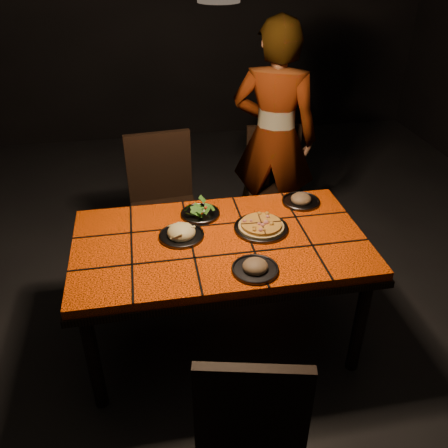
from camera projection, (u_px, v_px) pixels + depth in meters
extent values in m
cube|color=black|center=(221.00, 339.00, 3.01)|extent=(6.00, 7.00, 0.04)
cube|color=black|center=(165.00, 4.00, 5.12)|extent=(6.00, 0.04, 3.00)
cube|color=#FF4C08|center=(220.00, 243.00, 2.62)|extent=(1.60, 0.90, 0.05)
cube|color=black|center=(220.00, 249.00, 2.64)|extent=(1.62, 0.92, 0.04)
cylinder|color=black|center=(94.00, 361.00, 2.41)|extent=(0.07, 0.07, 0.66)
cylinder|color=black|center=(359.00, 325.00, 2.63)|extent=(0.07, 0.07, 0.66)
cylinder|color=black|center=(100.00, 273.00, 3.03)|extent=(0.07, 0.07, 0.66)
cylinder|color=black|center=(314.00, 250.00, 3.24)|extent=(0.07, 0.07, 0.66)
cube|color=black|center=(250.00, 410.00, 2.02)|extent=(0.51, 0.51, 0.04)
cube|color=black|center=(252.00, 412.00, 1.73)|extent=(0.42, 0.13, 0.47)
cylinder|color=black|center=(284.00, 412.00, 2.29)|extent=(0.04, 0.04, 0.44)
cylinder|color=black|center=(213.00, 409.00, 2.30)|extent=(0.04, 0.04, 0.44)
cube|color=black|center=(166.00, 214.00, 3.33)|extent=(0.50, 0.50, 0.04)
cube|color=black|center=(159.00, 166.00, 3.36)|extent=(0.46, 0.09, 0.50)
cylinder|color=black|center=(147.00, 263.00, 3.28)|extent=(0.04, 0.04, 0.47)
cylinder|color=black|center=(199.00, 254.00, 3.36)|extent=(0.04, 0.04, 0.47)
cylinder|color=black|center=(140.00, 234.00, 3.58)|extent=(0.04, 0.04, 0.47)
cylinder|color=black|center=(188.00, 227.00, 3.66)|extent=(0.04, 0.04, 0.47)
cube|color=black|center=(276.00, 194.00, 3.67)|extent=(0.46, 0.46, 0.04)
cube|color=black|center=(273.00, 154.00, 3.70)|extent=(0.42, 0.08, 0.46)
cylinder|color=black|center=(256.00, 232.00, 3.64)|extent=(0.04, 0.04, 0.43)
cylinder|color=black|center=(300.00, 230.00, 3.67)|extent=(0.04, 0.04, 0.43)
cylinder|color=black|center=(250.00, 210.00, 3.93)|extent=(0.04, 0.04, 0.43)
cylinder|color=black|center=(290.00, 208.00, 3.95)|extent=(0.04, 0.04, 0.43)
imported|color=brown|center=(274.00, 138.00, 3.53)|extent=(0.75, 0.64, 1.74)
cylinder|color=#37363B|center=(261.00, 228.00, 2.68)|extent=(0.31, 0.31, 0.01)
torus|color=#37363B|center=(261.00, 227.00, 2.68)|extent=(0.31, 0.31, 0.01)
cylinder|color=tan|center=(261.00, 227.00, 2.68)|extent=(0.27, 0.27, 0.01)
cylinder|color=gold|center=(261.00, 224.00, 2.67)|extent=(0.24, 0.24, 0.02)
cylinder|color=#37363B|center=(182.00, 236.00, 2.62)|extent=(0.25, 0.25, 0.01)
torus|color=#37363B|center=(182.00, 235.00, 2.61)|extent=(0.25, 0.25, 0.01)
ellipsoid|color=beige|center=(181.00, 232.00, 2.60)|extent=(0.15, 0.15, 0.08)
cylinder|color=#37363B|center=(200.00, 214.00, 2.82)|extent=(0.23, 0.23, 0.01)
torus|color=#37363B|center=(200.00, 213.00, 2.81)|extent=(0.23, 0.23, 0.01)
cylinder|color=#37363B|center=(255.00, 270.00, 2.36)|extent=(0.24, 0.24, 0.01)
torus|color=#37363B|center=(255.00, 268.00, 2.36)|extent=(0.24, 0.24, 0.01)
ellipsoid|color=brown|center=(255.00, 266.00, 2.35)|extent=(0.14, 0.14, 0.08)
cylinder|color=#37363B|center=(301.00, 202.00, 2.94)|extent=(0.23, 0.23, 0.01)
torus|color=#37363B|center=(301.00, 201.00, 2.94)|extent=(0.23, 0.23, 0.01)
ellipsoid|color=brown|center=(301.00, 198.00, 2.93)|extent=(0.14, 0.14, 0.08)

